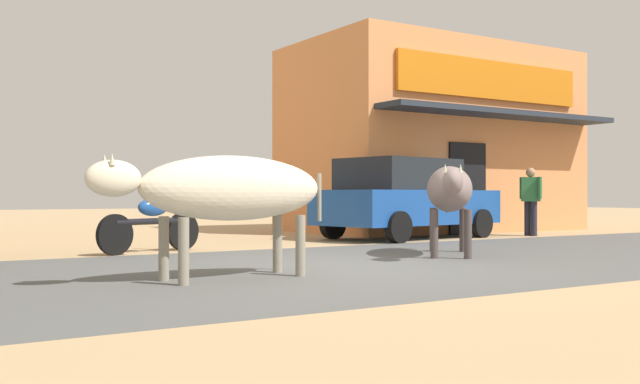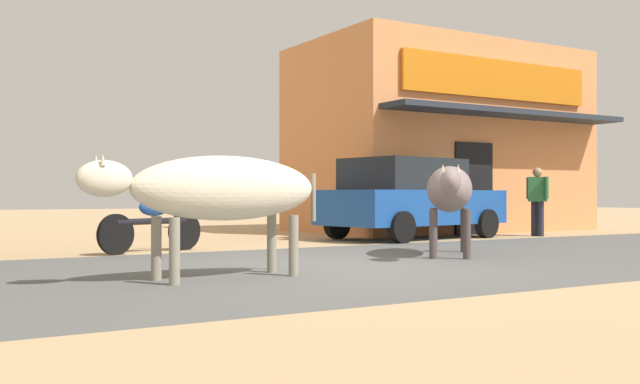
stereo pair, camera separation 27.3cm
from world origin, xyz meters
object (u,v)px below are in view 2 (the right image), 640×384
(pedestrian_by_shop, at_px, (537,196))
(cow_near_brown, at_px, (221,189))
(cow_far_dark, at_px, (449,190))
(parked_hatchback_car, at_px, (410,198))
(parked_motorcycle, at_px, (153,222))

(pedestrian_by_shop, bearing_deg, cow_near_brown, -156.54)
(cow_far_dark, bearing_deg, pedestrian_by_shop, 30.18)
(parked_hatchback_car, bearing_deg, pedestrian_by_shop, -13.57)
(parked_motorcycle, height_order, cow_far_dark, cow_far_dark)
(parked_hatchback_car, relative_size, cow_far_dark, 1.93)
(parked_hatchback_car, relative_size, parked_motorcycle, 2.31)
(parked_motorcycle, relative_size, cow_far_dark, 0.83)
(parked_motorcycle, distance_m, pedestrian_by_shop, 8.67)
(parked_motorcycle, bearing_deg, parked_hatchback_car, 7.87)
(parked_hatchback_car, bearing_deg, parked_motorcycle, -172.13)
(cow_near_brown, bearing_deg, parked_hatchback_car, 37.07)
(parked_hatchback_car, height_order, pedestrian_by_shop, parked_hatchback_car)
(cow_near_brown, bearing_deg, cow_far_dark, 14.06)
(parked_motorcycle, distance_m, cow_near_brown, 3.98)
(cow_near_brown, xyz_separation_m, cow_far_dark, (4.09, 1.03, 0.01))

